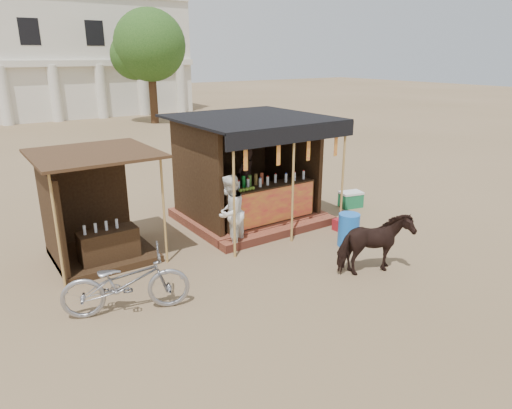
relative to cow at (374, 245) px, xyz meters
name	(u,v)px	position (x,y,z in m)	size (l,w,h in m)	color
ground	(301,277)	(-1.31, 0.71, -0.63)	(120.00, 120.00, 0.00)	#846B4C
main_stall	(250,183)	(-0.31, 4.07, 0.39)	(3.60, 3.61, 2.78)	brown
secondary_stall	(91,222)	(-4.48, 3.94, 0.22)	(2.40, 2.40, 2.38)	#362413
cow	(374,245)	(0.00, 0.00, 0.00)	(0.68, 1.50, 1.26)	black
motorbike	(126,282)	(-4.64, 1.40, -0.07)	(0.75, 2.16, 1.13)	gray
bystander	(230,213)	(-1.76, 2.71, 0.25)	(0.85, 0.66, 1.75)	white
blue_barrel	(349,230)	(0.62, 1.32, -0.24)	(0.49, 0.49, 0.78)	blue
red_crate	(343,225)	(1.24, 2.08, -0.49)	(0.44, 0.39, 0.29)	maroon
cooler	(351,199)	(2.74, 3.31, -0.40)	(0.72, 0.58, 0.46)	#197243
tree	(146,48)	(4.50, 22.85, 4.00)	(4.50, 4.40, 7.00)	#382314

